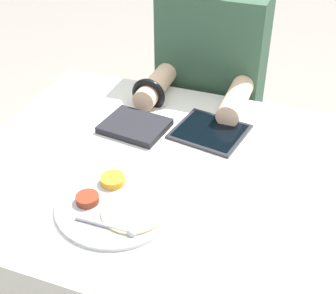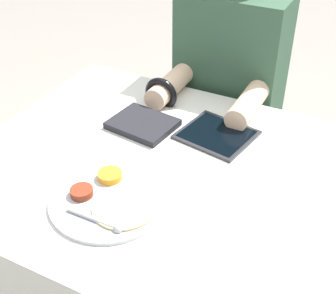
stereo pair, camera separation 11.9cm
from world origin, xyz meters
TOP-DOWN VIEW (x-y plane):
  - dining_table at (0.00, 0.00)m, footprint 1.06×0.85m
  - thali_tray at (-0.06, -0.18)m, footprint 0.29×0.29m
  - red_notebook at (-0.15, 0.14)m, footprint 0.20×0.17m
  - tablet_device at (0.06, 0.20)m, footprint 0.22×0.21m
  - person_diner at (-0.04, 0.54)m, footprint 0.36×0.42m

SIDE VIEW (x-z plane):
  - dining_table at x=0.00m, z-range 0.00..0.72m
  - person_diner at x=-0.04m, z-range -0.03..1.15m
  - tablet_device at x=0.06m, z-range 0.72..0.73m
  - thali_tray at x=-0.06m, z-range 0.71..0.74m
  - red_notebook at x=-0.15m, z-range 0.72..0.74m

